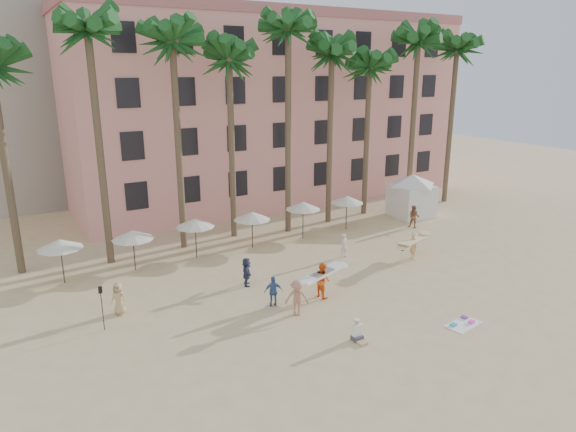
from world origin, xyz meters
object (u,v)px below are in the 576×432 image
Objects in this scene: cabana at (412,192)px; pink_hotel at (263,111)px; carrier_yellow at (414,244)px; carrier_white at (322,279)px.

pink_hotel is at bearing 117.66° from cabana.
cabana is at bearing 47.71° from carrier_yellow.
carrier_yellow is 1.09× the size of carrier_white.
cabana is at bearing 31.66° from carrier_white.
carrier_white is at bearing -148.34° from cabana.
pink_hotel is 15.93m from cabana.
carrier_white is at bearing -110.26° from pink_hotel.
pink_hotel is 21.82m from carrier_yellow.
carrier_yellow is (-0.02, -20.67, -6.98)m from pink_hotel.
carrier_yellow is at bearing -132.29° from cabana.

